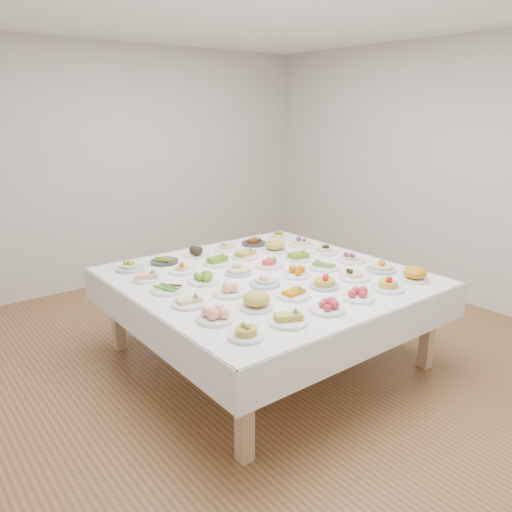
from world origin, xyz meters
TOP-DOWN VIEW (x-y plane):
  - room_envelope at (0.00, 0.00)m, footprint 5.02×5.02m
  - display_table at (-0.04, -0.20)m, footprint 2.25×2.25m
  - dish_0 at (-0.88, -1.03)m, footprint 0.22×0.22m
  - dish_1 at (-0.54, -1.03)m, footprint 0.25×0.25m
  - dish_2 at (-0.20, -1.04)m, footprint 0.24×0.24m
  - dish_3 at (0.13, -1.03)m, footprint 0.23×0.23m
  - dish_4 at (0.46, -1.03)m, footprint 0.24×0.24m
  - dish_5 at (0.80, -1.03)m, footprint 0.23×0.23m
  - dish_6 at (-0.88, -0.71)m, footprint 0.25×0.25m
  - dish_7 at (-0.55, -0.71)m, footprint 0.24×0.24m
  - dish_8 at (-0.20, -0.70)m, footprint 0.25×0.25m
  - dish_9 at (0.12, -0.70)m, footprint 0.22×0.22m
  - dish_10 at (0.46, -0.70)m, footprint 0.25×0.25m
  - dish_11 at (0.79, -0.71)m, footprint 0.24×0.24m
  - dish_12 at (-0.88, -0.37)m, footprint 0.24×0.24m
  - dish_13 at (-0.54, -0.38)m, footprint 0.24×0.24m
  - dish_14 at (-0.21, -0.38)m, footprint 0.24×0.24m
  - dish_15 at (0.13, -0.37)m, footprint 0.21×0.21m
  - dish_16 at (0.46, -0.36)m, footprint 0.26×0.25m
  - dish_17 at (0.79, -0.37)m, footprint 0.25×0.25m
  - dish_18 at (-0.87, -0.04)m, footprint 0.25×0.24m
  - dish_19 at (-0.55, -0.03)m, footprint 0.24×0.24m
  - dish_20 at (-0.21, -0.03)m, footprint 0.23×0.23m
  - dish_21 at (0.12, -0.03)m, footprint 0.25×0.25m
  - dish_22 at (0.45, -0.04)m, footprint 0.22×0.22m
  - dish_23 at (0.80, -0.03)m, footprint 0.25×0.25m
  - dish_24 at (-0.88, 0.29)m, footprint 0.22×0.22m
  - dish_25 at (-0.54, 0.30)m, footprint 0.24×0.24m
  - dish_26 at (-0.20, 0.30)m, footprint 0.24×0.24m
  - dish_27 at (0.12, 0.31)m, footprint 0.25×0.25m
  - dish_28 at (0.46, 0.30)m, footprint 0.23×0.23m
  - dish_29 at (0.80, 0.30)m, footprint 0.26×0.26m
  - dish_30 at (-0.87, 0.62)m, footprint 0.24×0.24m
  - dish_31 at (-0.55, 0.63)m, footprint 0.24×0.24m
  - dish_32 at (-0.21, 0.62)m, footprint 0.21×0.21m
  - dish_33 at (0.13, 0.63)m, footprint 0.22×0.22m
  - dish_34 at (0.46, 0.63)m, footprint 0.25×0.25m
  - dish_35 at (0.80, 0.64)m, footprint 0.23×0.23m

SIDE VIEW (x-z plane):
  - display_table at x=-0.04m, z-range 0.31..1.06m
  - dish_31 at x=-0.55m, z-range 0.75..0.80m
  - dish_18 at x=-0.87m, z-range 0.75..0.80m
  - dish_16 at x=0.46m, z-range 0.75..0.80m
  - dish_34 at x=0.46m, z-range 0.74..0.84m
  - dish_21 at x=0.12m, z-range 0.74..0.84m
  - dish_24 at x=-0.88m, z-range 0.74..0.85m
  - dish_8 at x=-0.20m, z-range 0.74..0.85m
  - dish_3 at x=0.13m, z-range 0.74..0.85m
  - dish_2 at x=-0.20m, z-range 0.74..0.85m
  - dish_12 at x=-0.88m, z-range 0.74..0.85m
  - dish_22 at x=0.45m, z-range 0.74..0.85m
  - dish_25 at x=-0.54m, z-range 0.74..0.85m
  - dish_32 at x=-0.21m, z-range 0.75..0.85m
  - dish_15 at x=0.13m, z-range 0.75..0.85m
  - dish_13 at x=-0.54m, z-range 0.74..0.85m
  - dish_33 at x=0.13m, z-range 0.74..0.85m
  - dish_0 at x=-0.88m, z-range 0.74..0.85m
  - dish_26 at x=-0.20m, z-range 0.74..0.85m
  - dish_1 at x=-0.54m, z-range 0.74..0.86m
  - dish_14 at x=-0.21m, z-range 0.74..0.86m
  - dish_19 at x=-0.55m, z-range 0.75..0.85m
  - dish_27 at x=0.12m, z-range 0.74..0.86m
  - dish_23 at x=0.80m, z-range 0.74..0.86m
  - dish_35 at x=0.80m, z-range 0.74..0.86m
  - dish_4 at x=0.46m, z-range 0.74..0.86m
  - dish_6 at x=-0.88m, z-range 0.75..0.86m
  - dish_30 at x=-0.87m, z-range 0.74..0.86m
  - dish_10 at x=0.46m, z-range 0.74..0.87m
  - dish_20 at x=-0.21m, z-range 0.75..0.87m
  - dish_5 at x=0.80m, z-range 0.75..0.88m
  - dish_9 at x=0.12m, z-range 0.75..0.88m
  - dish_11 at x=0.79m, z-range 0.75..0.88m
  - dish_17 at x=0.79m, z-range 0.75..0.88m
  - dish_29 at x=0.80m, z-range 0.75..0.88m
  - dish_7 at x=-0.55m, z-range 0.75..0.89m
  - dish_28 at x=0.46m, z-range 0.75..0.90m
  - room_envelope at x=0.00m, z-range 0.43..3.24m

